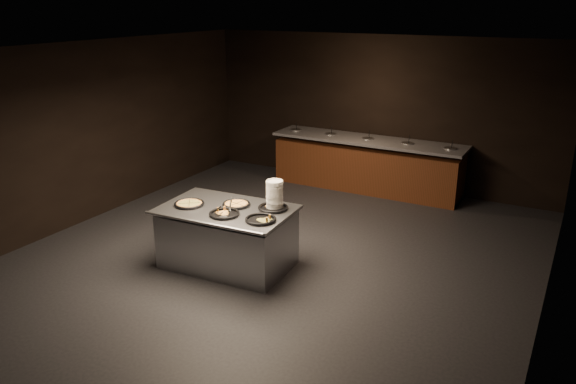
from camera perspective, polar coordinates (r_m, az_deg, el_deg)
name	(u,v)px	position (r m, az deg, el deg)	size (l,w,h in m)	color
room	(273,161)	(7.53, -1.58, 3.15)	(7.02, 8.02, 2.92)	black
salad_bar	(366,168)	(10.91, 7.94, 2.47)	(3.70, 0.83, 1.18)	#542413
serving_counter	(228,238)	(7.76, -6.15, -4.66)	(1.83, 1.24, 0.84)	silver
plate_stack	(275,194)	(7.50, -1.36, -0.25)	(0.23, 0.23, 0.38)	white
pan_veggie_whole	(189,204)	(7.77, -10.00, -1.18)	(0.41, 0.41, 0.04)	black
pan_cheese_whole	(236,204)	(7.67, -5.27, -1.23)	(0.38, 0.38, 0.04)	black
pan_cheese_slices_a	(273,208)	(7.52, -1.52, -1.60)	(0.41, 0.41, 0.04)	black
pan_cheese_slices_b	(224,214)	(7.35, -6.49, -2.20)	(0.40, 0.40, 0.04)	black
pan_veggie_slices	(261,219)	(7.13, -2.78, -2.78)	(0.40, 0.40, 0.04)	black
server_left	(230,205)	(7.46, -5.87, -1.37)	(0.21, 0.31, 0.17)	silver
server_right	(220,211)	(7.30, -6.92, -1.95)	(0.28, 0.18, 0.14)	silver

